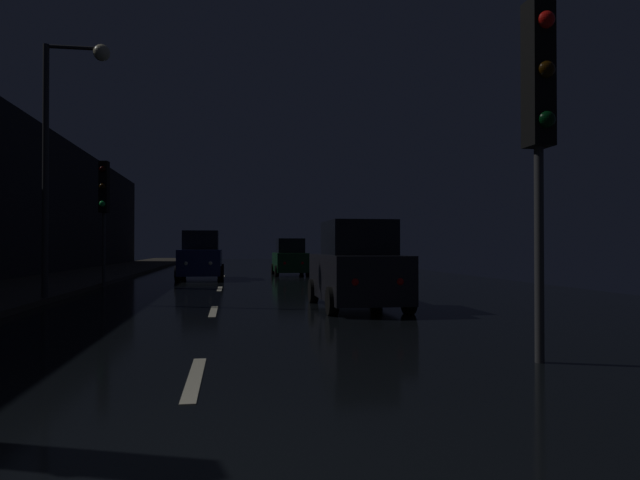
{
  "coord_description": "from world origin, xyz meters",
  "views": [
    {
      "loc": [
        0.41,
        -3.59,
        1.49
      ],
      "look_at": [
        3.12,
        13.79,
        1.7
      ],
      "focal_mm": 31.89,
      "sensor_mm": 36.0,
      "label": 1
    }
  ],
  "objects_px": {
    "car_approaching_headlights": "(201,257)",
    "car_parked_right_far": "(290,259)",
    "traffic_light_far_left": "(104,196)",
    "car_parked_right_near": "(357,268)",
    "traffic_light_near_right": "(539,100)",
    "streetlamp_overhead": "(65,129)"
  },
  "relations": [
    {
      "from": "car_approaching_headlights",
      "to": "car_parked_right_far",
      "type": "relative_size",
      "value": 1.16
    },
    {
      "from": "car_approaching_headlights",
      "to": "car_parked_right_far",
      "type": "height_order",
      "value": "car_approaching_headlights"
    },
    {
      "from": "traffic_light_far_left",
      "to": "car_parked_right_near",
      "type": "height_order",
      "value": "traffic_light_far_left"
    },
    {
      "from": "car_approaching_headlights",
      "to": "car_parked_right_near",
      "type": "xyz_separation_m",
      "value": [
        4.41,
        -13.08,
        -0.05
      ]
    },
    {
      "from": "car_parked_right_far",
      "to": "car_approaching_headlights",
      "type": "bearing_deg",
      "value": 124.15
    },
    {
      "from": "traffic_light_near_right",
      "to": "car_parked_right_far",
      "type": "xyz_separation_m",
      "value": [
        -0.9,
        22.84,
        -2.51
      ]
    },
    {
      "from": "traffic_light_far_left",
      "to": "car_parked_right_far",
      "type": "relative_size",
      "value": 1.22
    },
    {
      "from": "traffic_light_far_left",
      "to": "car_parked_right_far",
      "type": "xyz_separation_m",
      "value": [
        7.67,
        7.79,
        -2.48
      ]
    },
    {
      "from": "traffic_light_near_right",
      "to": "car_parked_right_far",
      "type": "relative_size",
      "value": 1.23
    },
    {
      "from": "car_parked_right_far",
      "to": "traffic_light_far_left",
      "type": "bearing_deg",
      "value": 135.45
    },
    {
      "from": "car_parked_right_near",
      "to": "car_parked_right_far",
      "type": "xyz_separation_m",
      "value": [
        -0.0,
        16.07,
        -0.09
      ]
    },
    {
      "from": "traffic_light_far_left",
      "to": "car_parked_right_far",
      "type": "bearing_deg",
      "value": 142.24
    },
    {
      "from": "car_parked_right_near",
      "to": "car_parked_right_far",
      "type": "height_order",
      "value": "car_parked_right_near"
    },
    {
      "from": "traffic_light_far_left",
      "to": "car_approaching_headlights",
      "type": "xyz_separation_m",
      "value": [
        3.26,
        4.8,
        -2.34
      ]
    },
    {
      "from": "car_approaching_headlights",
      "to": "car_parked_right_far",
      "type": "xyz_separation_m",
      "value": [
        4.41,
        2.99,
        -0.14
      ]
    },
    {
      "from": "traffic_light_near_right",
      "to": "streetlamp_overhead",
      "type": "xyz_separation_m",
      "value": [
        -8.3,
        9.06,
        1.22
      ]
    },
    {
      "from": "traffic_light_near_right",
      "to": "traffic_light_far_left",
      "type": "bearing_deg",
      "value": -151.7
    },
    {
      "from": "traffic_light_near_right",
      "to": "streetlamp_overhead",
      "type": "distance_m",
      "value": 12.35
    },
    {
      "from": "car_approaching_headlights",
      "to": "car_parked_right_far",
      "type": "bearing_deg",
      "value": 124.15
    },
    {
      "from": "car_parked_right_near",
      "to": "car_parked_right_far",
      "type": "bearing_deg",
      "value": 0.0
    },
    {
      "from": "traffic_light_far_left",
      "to": "streetlamp_overhead",
      "type": "xyz_separation_m",
      "value": [
        0.27,
        -5.98,
        1.25
      ]
    },
    {
      "from": "car_approaching_headlights",
      "to": "traffic_light_near_right",
      "type": "bearing_deg",
      "value": 14.98
    }
  ]
}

